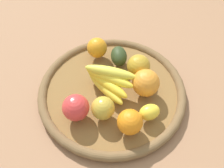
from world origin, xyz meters
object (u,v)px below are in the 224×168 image
apple_0 (103,108)px  lemon_0 (149,112)px  avocado (119,56)px  apple_1 (76,108)px  banana_bunch (108,80)px  orange_2 (130,122)px  apple_2 (139,66)px  orange_0 (146,83)px  orange_1 (97,48)px

apple_0 → lemon_0: (0.12, 0.05, -0.01)m
avocado → apple_1: 0.25m
avocado → banana_bunch: banana_bunch is taller
orange_2 → apple_2: (-0.05, 0.20, 0.00)m
avocado → banana_bunch: size_ratio=0.48×
orange_0 → orange_1: orange_0 is taller
apple_1 → orange_0: bearing=47.2°
apple_2 → apple_1: apple_1 is taller
orange_0 → orange_1: size_ratio=1.22×
avocado → apple_1: (-0.03, -0.24, 0.01)m
avocado → apple_2: (0.08, -0.02, 0.01)m
avocado → banana_bunch: (0.02, -0.12, 0.01)m
avocado → orange_0: (0.12, -0.08, 0.02)m
banana_bunch → orange_0: size_ratio=1.96×
apple_0 → avocado: 0.22m
apple_2 → apple_0: bearing=-100.8°
apple_0 → orange_2: orange_2 is taller
avocado → lemon_0: (0.17, -0.16, -0.00)m
lemon_0 → orange_2: 0.07m
lemon_0 → orange_1: 0.29m
orange_0 → orange_2: (0.01, -0.14, -0.01)m
apple_1 → avocado: bearing=83.9°
banana_bunch → apple_0: bearing=-73.4°
banana_bunch → lemon_0: banana_bunch is taller
apple_0 → lemon_0: bearing=21.5°
apple_0 → avocado: apple_0 is taller
avocado → orange_2: orange_2 is taller
apple_1 → lemon_0: bearing=22.9°
orange_1 → orange_2: bearing=-46.7°
orange_2 → lemon_0: bearing=58.6°
apple_0 → banana_bunch: banana_bunch is taller
banana_bunch → orange_0: orange_0 is taller
orange_0 → orange_2: 0.14m
banana_bunch → apple_2: size_ratio=2.20×
banana_bunch → apple_2: bearing=56.3°
apple_0 → lemon_0: apple_0 is taller
apple_2 → orange_1: apple_2 is taller
banana_bunch → apple_1: size_ratio=2.13×
avocado → orange_0: size_ratio=0.94×
avocado → apple_1: bearing=-96.1°
avocado → apple_2: 0.08m
banana_bunch → apple_1: (-0.04, -0.13, -0.00)m
apple_0 → apple_2: apple_2 is taller
avocado → banana_bunch: 0.12m
avocado → banana_bunch: bearing=-82.7°
avocado → lemon_0: avocado is taller
apple_2 → banana_bunch: bearing=-123.7°
orange_0 → apple_2: size_ratio=1.12×
banana_bunch → orange_1: 0.15m
banana_bunch → apple_2: (0.06, 0.10, -0.00)m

